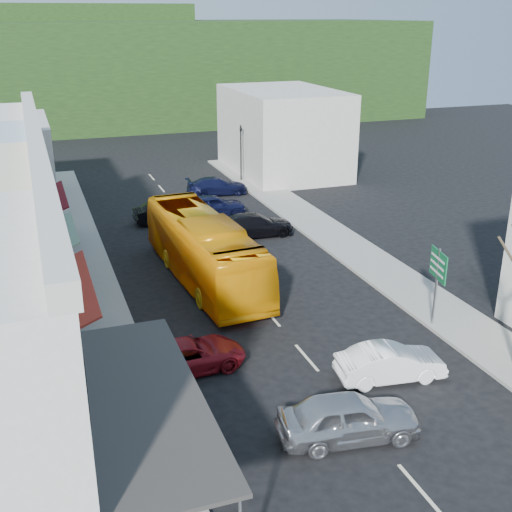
{
  "coord_description": "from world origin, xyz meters",
  "views": [
    {
      "loc": [
        -9.47,
        -20.47,
        12.86
      ],
      "look_at": [
        0.0,
        6.0,
        2.2
      ],
      "focal_mm": 45.0,
      "sensor_mm": 36.0,
      "label": 1
    }
  ],
  "objects_px": {
    "pedestrian_left": "(80,338)",
    "direction_sign": "(436,288)",
    "car_silver": "(348,419)",
    "traffic_signal": "(241,154)",
    "car_red": "(189,353)",
    "car_white": "(390,362)",
    "bus": "(204,252)"
  },
  "relations": [
    {
      "from": "pedestrian_left",
      "to": "direction_sign",
      "type": "xyz_separation_m",
      "value": [
        14.78,
        -2.08,
        0.81
      ]
    },
    {
      "from": "car_silver",
      "to": "traffic_signal",
      "type": "bearing_deg",
      "value": -4.89
    },
    {
      "from": "car_red",
      "to": "direction_sign",
      "type": "distance_m",
      "value": 10.98
    },
    {
      "from": "car_white",
      "to": "traffic_signal",
      "type": "xyz_separation_m",
      "value": [
        4.32,
        30.54,
        1.59
      ]
    },
    {
      "from": "bus",
      "to": "traffic_signal",
      "type": "bearing_deg",
      "value": 62.9
    },
    {
      "from": "car_white",
      "to": "pedestrian_left",
      "type": "relative_size",
      "value": 2.59
    },
    {
      "from": "car_red",
      "to": "car_silver",
      "type": "bearing_deg",
      "value": -151.68
    },
    {
      "from": "car_white",
      "to": "traffic_signal",
      "type": "height_order",
      "value": "traffic_signal"
    },
    {
      "from": "car_silver",
      "to": "pedestrian_left",
      "type": "bearing_deg",
      "value": 51.63
    },
    {
      "from": "pedestrian_left",
      "to": "traffic_signal",
      "type": "height_order",
      "value": "traffic_signal"
    },
    {
      "from": "bus",
      "to": "direction_sign",
      "type": "bearing_deg",
      "value": -50.04
    },
    {
      "from": "car_red",
      "to": "pedestrian_left",
      "type": "height_order",
      "value": "pedestrian_left"
    },
    {
      "from": "car_silver",
      "to": "direction_sign",
      "type": "bearing_deg",
      "value": -43.02
    },
    {
      "from": "direction_sign",
      "to": "car_silver",
      "type": "bearing_deg",
      "value": -128.82
    },
    {
      "from": "bus",
      "to": "direction_sign",
      "type": "relative_size",
      "value": 3.21
    },
    {
      "from": "car_red",
      "to": "pedestrian_left",
      "type": "distance_m",
      "value": 4.37
    },
    {
      "from": "car_red",
      "to": "traffic_signal",
      "type": "bearing_deg",
      "value": -26.63
    },
    {
      "from": "bus",
      "to": "car_white",
      "type": "height_order",
      "value": "bus"
    },
    {
      "from": "car_silver",
      "to": "pedestrian_left",
      "type": "distance_m",
      "value": 11.0
    },
    {
      "from": "car_red",
      "to": "direction_sign",
      "type": "height_order",
      "value": "direction_sign"
    },
    {
      "from": "bus",
      "to": "direction_sign",
      "type": "distance_m",
      "value": 11.62
    },
    {
      "from": "bus",
      "to": "car_red",
      "type": "distance_m",
      "value": 8.94
    },
    {
      "from": "bus",
      "to": "car_silver",
      "type": "bearing_deg",
      "value": -90.14
    },
    {
      "from": "bus",
      "to": "traffic_signal",
      "type": "height_order",
      "value": "traffic_signal"
    },
    {
      "from": "car_white",
      "to": "car_red",
      "type": "bearing_deg",
      "value": 72.29
    },
    {
      "from": "car_silver",
      "to": "car_white",
      "type": "relative_size",
      "value": 1.0
    },
    {
      "from": "car_silver",
      "to": "car_red",
      "type": "relative_size",
      "value": 0.96
    },
    {
      "from": "car_silver",
      "to": "car_red",
      "type": "xyz_separation_m",
      "value": [
        -3.77,
        5.88,
        0.0
      ]
    },
    {
      "from": "car_red",
      "to": "direction_sign",
      "type": "xyz_separation_m",
      "value": [
        10.92,
        -0.04,
        1.11
      ]
    },
    {
      "from": "car_silver",
      "to": "pedestrian_left",
      "type": "xyz_separation_m",
      "value": [
        -7.62,
        7.93,
        0.3
      ]
    },
    {
      "from": "car_silver",
      "to": "car_red",
      "type": "distance_m",
      "value": 6.98
    },
    {
      "from": "car_white",
      "to": "bus",
      "type": "bearing_deg",
      "value": 26.03
    }
  ]
}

